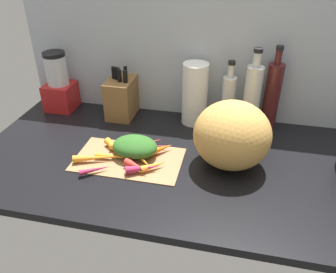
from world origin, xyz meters
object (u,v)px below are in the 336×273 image
object	(u,v)px
bottle_1	(252,98)
bottle_2	(272,96)
carrot_0	(161,149)
carrot_1	(117,157)
carrot_6	(139,156)
knife_block	(122,97)
blender_appliance	(59,85)
carrot_5	(149,146)
carrot_7	(144,144)
carrot_9	(94,158)
paper_towel_roll	(195,94)
carrot_10	(117,150)
cutting_board	(129,159)
carrot_3	(127,149)
carrot_11	(95,170)
bottle_0	(228,100)
carrot_8	(153,166)
winter_squash	(232,135)
carrot_4	(143,168)
carrot_2	(137,167)

from	to	relation	value
bottle_1	bottle_2	bearing A→B (deg)	28.83
carrot_0	carrot_1	size ratio (longest dim) A/B	0.63
carrot_6	bottle_1	distance (cm)	53.03
knife_block	blender_appliance	bearing A→B (deg)	179.19
carrot_6	bottle_1	bearing A→B (deg)	40.09
carrot_5	carrot_7	world-z (taller)	carrot_7
carrot_5	carrot_7	size ratio (longest dim) A/B	0.97
carrot_9	blender_appliance	size ratio (longest dim) A/B	0.54
carrot_1	paper_towel_roll	world-z (taller)	paper_towel_roll
carrot_10	bottle_2	world-z (taller)	bottle_2
cutting_board	carrot_0	size ratio (longest dim) A/B	3.82
carrot_6	carrot_7	bearing A→B (deg)	93.10
carrot_3	carrot_6	size ratio (longest dim) A/B	0.93
cutting_board	knife_block	size ratio (longest dim) A/B	1.75
paper_towel_roll	carrot_10	bearing A→B (deg)	-127.01
carrot_0	carrot_6	world-z (taller)	carrot_6
carrot_1	carrot_3	xyz separation A→B (cm)	(2.17, 5.30, 0.44)
cutting_board	carrot_11	bearing A→B (deg)	-129.74
carrot_10	bottle_0	xyz separation A→B (cm)	(39.31, 33.13, 9.99)
carrot_11	bottle_1	world-z (taller)	bottle_1
carrot_7	carrot_5	bearing A→B (deg)	-6.87
bottle_0	carrot_3	bearing A→B (deg)	-138.67
carrot_1	carrot_10	size ratio (longest dim) A/B	1.01
carrot_10	bottle_2	bearing A→B (deg)	31.58
carrot_8	carrot_9	size ratio (longest dim) A/B	0.66
carrot_9	blender_appliance	bearing A→B (deg)	129.95
bottle_0	bottle_1	bearing A→B (deg)	-14.46
carrot_8	winter_squash	world-z (taller)	winter_squash
carrot_3	bottle_2	bearing A→B (deg)	31.99
carrot_0	carrot_1	xyz separation A→B (cm)	(-15.15, -8.14, -0.57)
carrot_10	bottle_1	world-z (taller)	bottle_1
bottle_2	carrot_7	bearing A→B (deg)	-148.63
carrot_4	bottle_1	distance (cm)	55.24
cutting_board	bottle_2	distance (cm)	65.79
carrot_2	carrot_3	world-z (taller)	same
carrot_10	carrot_0	bearing A→B (deg)	15.02
carrot_4	bottle_2	distance (cm)	63.94
carrot_1	blender_appliance	bearing A→B (deg)	138.56
carrot_5	bottle_0	xyz separation A→B (cm)	(27.93, 27.51, 10.22)
paper_towel_roll	carrot_5	bearing A→B (deg)	-116.19
carrot_2	knife_block	xyz separation A→B (cm)	(-19.38, 40.94, 6.88)
carrot_8	carrot_6	bearing A→B (deg)	147.61
carrot_3	winter_squash	xyz separation A→B (cm)	(39.37, 2.18, 10.32)
carrot_2	blender_appliance	bearing A→B (deg)	140.67
carrot_11	winter_squash	bearing A→B (deg)	19.91
carrot_0	paper_towel_roll	xyz separation A→B (cm)	(8.43, 28.50, 11.35)
carrot_0	carrot_4	distance (cm)	14.03
carrot_10	bottle_1	bearing A→B (deg)	32.03
carrot_0	paper_towel_roll	bearing A→B (deg)	73.53
carrot_2	winter_squash	bearing A→B (deg)	21.14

